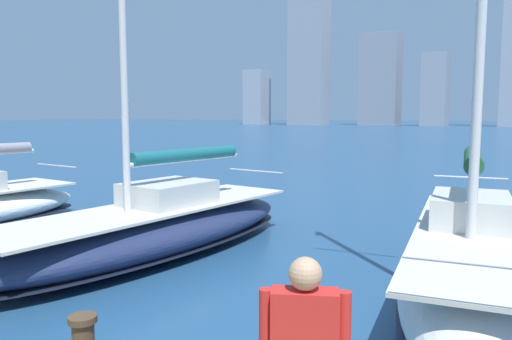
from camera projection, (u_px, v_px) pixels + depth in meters
The scene contains 2 objects.
sailboat_forest at pixel (469, 260), 8.85m from camera, with size 3.04×8.73×11.43m.
sailboat_teal at pixel (153, 227), 11.87m from camera, with size 3.89×9.62×11.13m.
Camera 1 is at (-4.77, 1.98, 3.32)m, focal length 35.00 mm.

